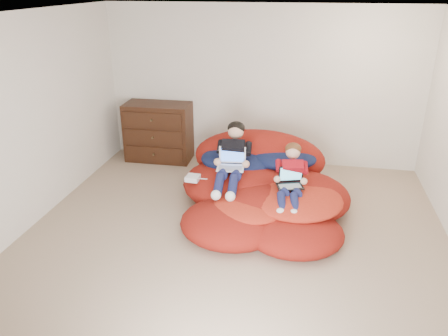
# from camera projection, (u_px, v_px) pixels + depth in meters

# --- Properties ---
(room_shell) EXTENTS (5.10, 5.10, 2.77)m
(room_shell) POSITION_uv_depth(u_px,v_px,m) (234.00, 222.00, 5.06)
(room_shell) COLOR gray
(room_shell) RESTS_ON ground
(dresser) EXTENTS (1.08, 0.60, 0.96)m
(dresser) POSITION_uv_depth(u_px,v_px,m) (159.00, 132.00, 7.25)
(dresser) COLOR #321A0E
(dresser) RESTS_ON ground
(beanbag_pile) EXTENTS (2.27, 2.46, 0.89)m
(beanbag_pile) POSITION_uv_depth(u_px,v_px,m) (262.00, 188.00, 5.79)
(beanbag_pile) COLOR maroon
(beanbag_pile) RESTS_ON ground
(cream_pillow) EXTENTS (0.40, 0.25, 0.25)m
(cream_pillow) POSITION_uv_depth(u_px,v_px,m) (240.00, 139.00, 6.51)
(cream_pillow) COLOR white
(cream_pillow) RESTS_ON beanbag_pile
(older_boy) EXTENTS (0.33, 1.09, 0.71)m
(older_boy) POSITION_uv_depth(u_px,v_px,m) (232.00, 156.00, 5.70)
(older_boy) COLOR black
(older_boy) RESTS_ON beanbag_pile
(younger_boy) EXTENTS (0.32, 0.95, 0.62)m
(younger_boy) POSITION_uv_depth(u_px,v_px,m) (291.00, 175.00, 5.36)
(younger_boy) COLOR #A20E18
(younger_boy) RESTS_ON beanbag_pile
(laptop_white) EXTENTS (0.37, 0.32, 0.26)m
(laptop_white) POSITION_uv_depth(u_px,v_px,m) (231.00, 162.00, 5.66)
(laptop_white) COLOR white
(laptop_white) RESTS_ON older_boy
(laptop_black) EXTENTS (0.36, 0.33, 0.23)m
(laptop_black) POSITION_uv_depth(u_px,v_px,m) (290.00, 181.00, 5.32)
(laptop_black) COLOR black
(laptop_black) RESTS_ON younger_boy
(power_adapter) EXTENTS (0.18, 0.18, 0.06)m
(power_adapter) POSITION_uv_depth(u_px,v_px,m) (193.00, 178.00, 5.71)
(power_adapter) COLOR white
(power_adapter) RESTS_ON beanbag_pile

